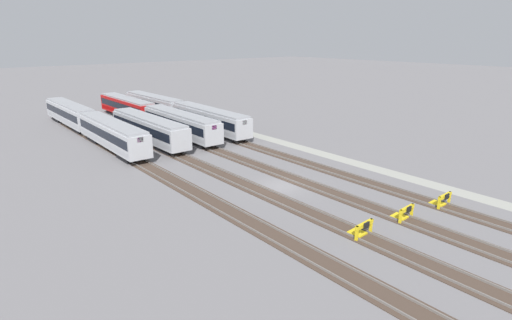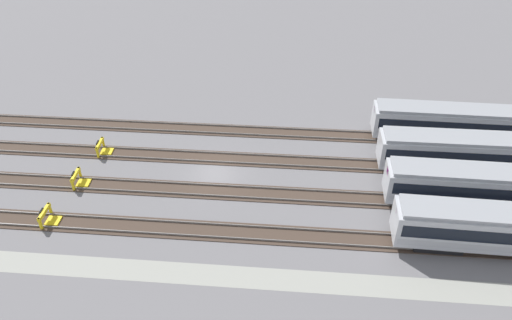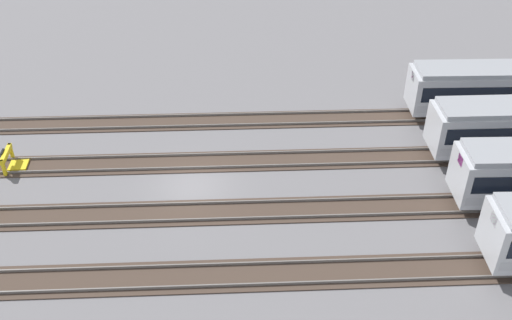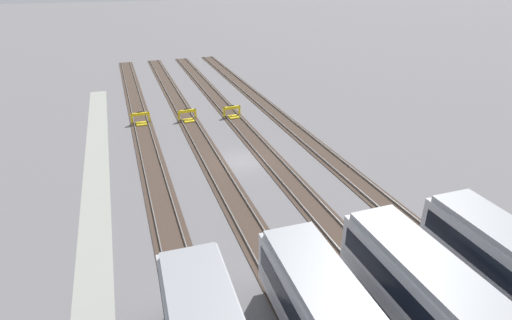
{
  "view_description": "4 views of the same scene",
  "coord_description": "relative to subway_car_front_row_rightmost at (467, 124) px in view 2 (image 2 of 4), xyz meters",
  "views": [
    {
      "loc": [
        -26.46,
        25.15,
        13.88
      ],
      "look_at": [
        3.76,
        0.0,
        1.8
      ],
      "focal_mm": 28.0,
      "sensor_mm": 36.0,
      "label": 1
    },
    {
      "loc": [
        6.77,
        -35.44,
        27.58
      ],
      "look_at": [
        3.76,
        0.0,
        1.8
      ],
      "focal_mm": 35.0,
      "sensor_mm": 36.0,
      "label": 2
    },
    {
      "loc": [
        2.51,
        -28.27,
        21.57
      ],
      "look_at": [
        3.76,
        0.0,
        1.8
      ],
      "focal_mm": 42.0,
      "sensor_mm": 36.0,
      "label": 3
    },
    {
      "loc": [
        29.58,
        -9.05,
        14.91
      ],
      "look_at": [
        3.76,
        0.0,
        1.8
      ],
      "focal_mm": 28.0,
      "sensor_mm": 36.0,
      "label": 4
    }
  ],
  "objects": [
    {
      "name": "ground_plane",
      "position": [
        -23.72,
        -7.42,
        -2.04
      ],
      "size": [
        400.0,
        400.0,
        0.0
      ],
      "primitive_type": "plane",
      "color": "slate"
    },
    {
      "name": "service_walkway",
      "position": [
        -23.72,
        -19.21,
        -2.04
      ],
      "size": [
        54.0,
        2.0,
        0.01
      ],
      "primitive_type": "cube",
      "color": "#9E9E93",
      "rests_on": "ground"
    },
    {
      "name": "rail_track_nearest",
      "position": [
        -23.72,
        -14.79,
        -2.0
      ],
      "size": [
        90.0,
        2.23,
        0.21
      ],
      "color": "#47382D",
      "rests_on": "ground"
    },
    {
      "name": "rail_track_near_inner",
      "position": [
        -23.72,
        -9.88,
        -2.0
      ],
      "size": [
        90.0,
        2.24,
        0.21
      ],
      "color": "#47382D",
      "rests_on": "ground"
    },
    {
      "name": "rail_track_middle",
      "position": [
        -23.72,
        -4.97,
        -2.0
      ],
      "size": [
        90.0,
        2.24,
        0.21
      ],
      "color": "#47382D",
      "rests_on": "ground"
    },
    {
      "name": "rail_track_far_inner",
      "position": [
        -23.72,
        -0.06,
        -2.0
      ],
      "size": [
        90.0,
        2.23,
        0.21
      ],
      "color": "#47382D",
      "rests_on": "ground"
    },
    {
      "name": "subway_car_front_row_rightmost",
      "position": [
        0.0,
        0.0,
        0.0
      ],
      "size": [
        18.05,
        3.14,
        3.7
      ],
      "color": "#B7BABF",
      "rests_on": "ground"
    },
    {
      "name": "subway_car_back_row_leftmost",
      "position": [
        -0.0,
        -9.9,
        0.0
      ],
      "size": [
        18.05,
        3.18,
        3.7
      ],
      "color": "#B7BABF",
      "rests_on": "ground"
    },
    {
      "name": "subway_car_back_row_centre",
      "position": [
        -0.0,
        -5.0,
        0.0
      ],
      "size": [
        18.01,
        2.92,
        3.7
      ],
      "color": "#B7BABF",
      "rests_on": "ground"
    },
    {
      "name": "bumper_stop_nearest_track",
      "position": [
        -36.01,
        -14.79,
        -1.53
      ],
      "size": [
        1.34,
        2.0,
        1.22
      ],
      "color": "yellow",
      "rests_on": "ground"
    },
    {
      "name": "bumper_stop_near_inner_track",
      "position": [
        -35.35,
        -9.87,
        -1.53
      ],
      "size": [
        1.37,
        2.01,
        1.22
      ],
      "color": "yellow",
      "rests_on": "ground"
    },
    {
      "name": "bumper_stop_middle_track",
      "position": [
        -34.88,
        -4.96,
        -1.53
      ],
      "size": [
        1.37,
        2.01,
        1.22
      ],
      "color": "yellow",
      "rests_on": "ground"
    }
  ]
}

